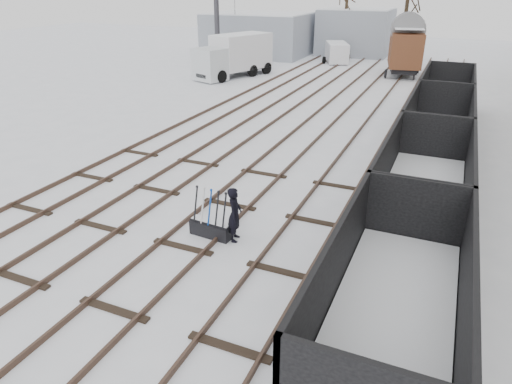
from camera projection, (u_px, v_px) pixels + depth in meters
ground at (183, 248)px, 13.08m from camera, size 120.00×120.00×0.00m
tracks at (319, 123)px, 24.43m from camera, size 13.90×52.00×0.16m
shed_left at (260, 34)px, 46.88m from camera, size 10.00×8.00×4.10m
shed_right at (356, 32)px, 46.85m from camera, size 7.00×6.00×4.50m
ground_frame at (211, 228)px, 13.59m from camera, size 1.33×0.53×1.49m
worker at (235, 214)px, 13.17m from camera, size 0.55×0.69×1.67m
freight_wagon_a at (392, 312)px, 9.02m from camera, size 2.57×6.43×2.62m
freight_wagon_b at (423, 189)px, 14.34m from camera, size 2.57×6.43×2.62m
freight_wagon_c at (437, 133)px, 19.67m from camera, size 2.57×6.43×2.62m
freight_wagon_d at (445, 101)px, 24.99m from camera, size 2.57×6.43×2.62m
box_van_wagon at (406, 48)px, 36.06m from camera, size 3.42×5.28×3.74m
lorry at (234, 55)px, 35.85m from camera, size 3.86×7.41×3.21m
panel_van at (337, 52)px, 42.69m from camera, size 3.13×4.40×1.78m
crane at (219, 37)px, 40.70m from camera, size 1.91×5.39×9.22m
tree_far_left at (345, 24)px, 45.14m from camera, size 0.30×0.30×6.26m
tree_far_right at (404, 30)px, 36.91m from camera, size 0.30×0.30×6.75m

